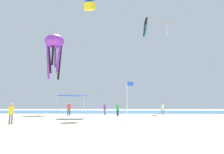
# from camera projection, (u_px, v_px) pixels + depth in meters

# --- Properties ---
(ground) EXTENTS (110.00, 110.00, 0.10)m
(ground) POSITION_uv_depth(u_px,v_px,m) (102.00, 123.00, 19.81)
(ground) COLOR beige
(ocean_strip) EXTENTS (110.00, 22.02, 0.03)m
(ocean_strip) POSITION_uv_depth(u_px,v_px,m) (113.00, 112.00, 49.23)
(ocean_strip) COLOR #28608C
(ocean_strip) RESTS_ON ground
(canopy_tent) EXTENTS (2.84, 3.20, 2.48)m
(canopy_tent) POSITION_uv_depth(u_px,v_px,m) (74.00, 97.00, 26.13)
(canopy_tent) COLOR #B2B2B7
(canopy_tent) RESTS_ON ground
(person_near_tent) EXTENTS (0.39, 0.41, 1.66)m
(person_near_tent) POSITION_uv_depth(u_px,v_px,m) (118.00, 108.00, 31.21)
(person_near_tent) COLOR #33384C
(person_near_tent) RESTS_ON ground
(person_leftmost) EXTENTS (0.40, 0.40, 1.67)m
(person_leftmost) POSITION_uv_depth(u_px,v_px,m) (105.00, 108.00, 35.08)
(person_leftmost) COLOR slate
(person_leftmost) RESTS_ON ground
(person_central) EXTENTS (0.40, 0.39, 1.62)m
(person_central) POSITION_uv_depth(u_px,v_px,m) (11.00, 112.00, 18.22)
(person_central) COLOR slate
(person_central) RESTS_ON ground
(person_rightmost) EXTENTS (0.47, 0.42, 1.77)m
(person_rightmost) POSITION_uv_depth(u_px,v_px,m) (163.00, 108.00, 35.30)
(person_rightmost) COLOR slate
(person_rightmost) RESTS_ON ground
(person_far_shore) EXTENTS (0.43, 0.43, 1.79)m
(person_far_shore) POSITION_uv_depth(u_px,v_px,m) (69.00, 108.00, 32.43)
(person_far_shore) COLOR #33384C
(person_far_shore) RESTS_ON ground
(banner_flag) EXTENTS (0.61, 0.06, 3.54)m
(banner_flag) POSITION_uv_depth(u_px,v_px,m) (128.00, 97.00, 21.28)
(banner_flag) COLOR silver
(banner_flag) RESTS_ON ground
(kite_diamond_orange) EXTENTS (2.38, 2.35, 2.68)m
(kite_diamond_orange) POSITION_uv_depth(u_px,v_px,m) (167.00, 23.00, 41.08)
(kite_diamond_orange) COLOR orange
(kite_box_blue) EXTENTS (1.59, 1.63, 2.45)m
(kite_box_blue) POSITION_uv_depth(u_px,v_px,m) (90.00, 2.00, 31.40)
(kite_box_blue) COLOR blue
(kite_parafoil_black) EXTENTS (0.83, 4.39, 2.67)m
(kite_parafoil_black) POSITION_uv_depth(u_px,v_px,m) (145.00, 27.00, 44.90)
(kite_parafoil_black) COLOR black
(kite_octopus_purple) EXTENTS (3.30, 3.30, 7.48)m
(kite_octopus_purple) POSITION_uv_depth(u_px,v_px,m) (54.00, 44.00, 39.15)
(kite_octopus_purple) COLOR purple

